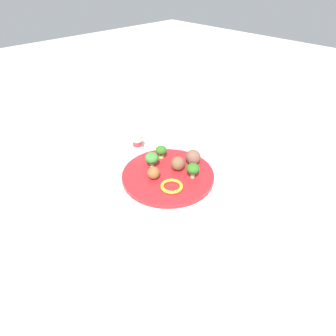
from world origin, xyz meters
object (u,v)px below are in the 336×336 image
at_px(broccoli_floret_back_right, 161,151).
at_px(knife, 246,215).
at_px(broccoli_floret_center, 193,169).
at_px(pepper_ring_back_left, 172,186).
at_px(yogurt_bottle, 137,142).
at_px(meatball_center, 154,173).
at_px(meatball_back_left, 178,163).
at_px(plate, 168,175).
at_px(meatball_mid_left, 193,157).
at_px(broccoli_floret_near_rim, 152,158).
at_px(fork, 237,221).
at_px(napkin, 244,221).

height_order(broccoli_floret_back_right, knife, broccoli_floret_back_right).
relative_size(broccoli_floret_center, pepper_ring_back_left, 0.75).
bearing_deg(knife, yogurt_bottle, -1.01).
bearing_deg(meatball_center, broccoli_floret_back_right, -54.47).
xyz_separation_m(meatball_back_left, meatball_center, (0.02, 0.08, -0.00)).
relative_size(plate, meatball_mid_left, 5.86).
bearing_deg(broccoli_floret_center, broccoli_floret_near_rim, 20.64).
bearing_deg(fork, broccoli_floret_back_right, -8.87).
bearing_deg(napkin, fork, 60.54).
bearing_deg(napkin, broccoli_floret_near_rim, 3.39).
distance_m(meatball_mid_left, knife, 0.26).
bearing_deg(meatball_center, meatball_mid_left, -101.92).
bearing_deg(plate, meatball_center, 74.27).
bearing_deg(knife, fork, 82.60).
relative_size(broccoli_floret_back_right, yogurt_bottle, 0.59).
height_order(meatball_center, napkin, meatball_center).
distance_m(meatball_back_left, fork, 0.26).
bearing_deg(plate, knife, -173.78).
bearing_deg(broccoli_floret_center, broccoli_floret_back_right, -2.73).
distance_m(meatball_back_left, pepper_ring_back_left, 0.09).
relative_size(broccoli_floret_near_rim, pepper_ring_back_left, 0.74).
bearing_deg(meatball_center, broccoli_floret_near_rim, -37.23).
xyz_separation_m(broccoli_floret_center, pepper_ring_back_left, (0.01, 0.08, -0.03)).
xyz_separation_m(meatball_mid_left, napkin, (-0.25, 0.08, -0.04)).
distance_m(napkin, fork, 0.02).
height_order(meatball_center, pepper_ring_back_left, meatball_center).
relative_size(broccoli_floret_near_rim, napkin, 0.28).
relative_size(pepper_ring_back_left, knife, 0.44).
height_order(plate, yogurt_bottle, yogurt_bottle).
bearing_deg(broccoli_floret_center, napkin, 172.02).
bearing_deg(yogurt_bottle, broccoli_floret_center, -179.63).
relative_size(broccoli_floret_near_rim, meatball_back_left, 1.09).
bearing_deg(broccoli_floret_near_rim, meatball_mid_left, -127.13).
xyz_separation_m(plate, broccoli_floret_near_rim, (0.06, 0.01, 0.04)).
bearing_deg(napkin, yogurt_bottle, -3.34).
relative_size(knife, yogurt_bottle, 2.05).
height_order(broccoli_floret_center, yogurt_bottle, yogurt_bottle).
height_order(broccoli_floret_near_rim, napkin, broccoli_floret_near_rim).
relative_size(meatball_center, knife, 0.26).
distance_m(broccoli_floret_center, knife, 0.20).
xyz_separation_m(meatball_back_left, meatball_mid_left, (-0.01, -0.06, 0.00)).
bearing_deg(plate, broccoli_floret_center, -149.68).
height_order(meatball_mid_left, napkin, meatball_mid_left).
distance_m(broccoli_floret_near_rim, meatball_mid_left, 0.13).
distance_m(meatball_back_left, knife, 0.26).
bearing_deg(meatball_center, yogurt_bottle, -25.20).
relative_size(plate, broccoli_floret_center, 5.78).
height_order(meatball_center, yogurt_bottle, yogurt_bottle).
xyz_separation_m(broccoli_floret_center, broccoli_floret_back_right, (0.14, -0.01, -0.01)).
bearing_deg(meatball_center, meatball_back_left, -102.76).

